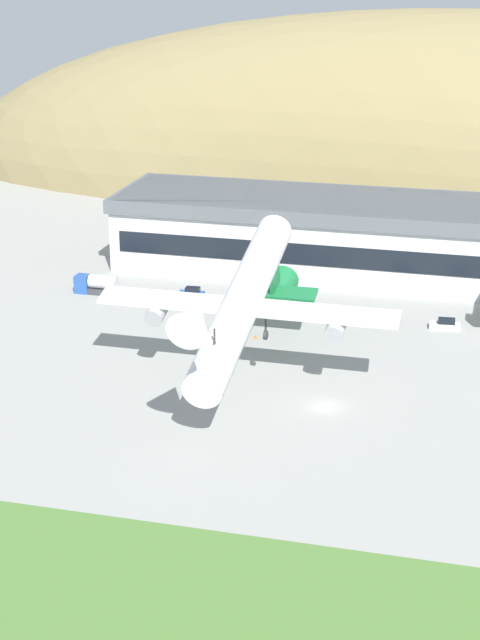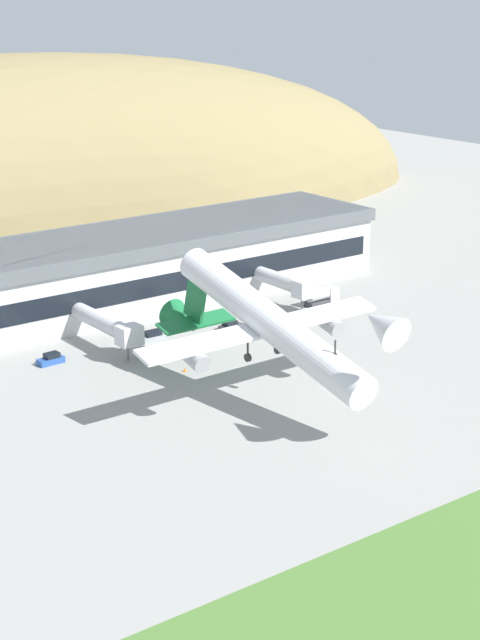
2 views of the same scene
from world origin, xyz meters
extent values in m
plane|color=gray|center=(0.00, 0.00, 0.00)|extent=(371.38, 371.38, 0.00)
ellipsoid|color=olive|center=(7.29, 119.34, 0.00)|extent=(234.95, 72.69, 75.00)
cube|color=silver|center=(0.61, 53.03, 6.05)|extent=(88.21, 20.21, 12.10)
cube|color=#565B60|center=(0.61, 53.03, 11.01)|extent=(89.41, 21.41, 2.18)
cube|color=black|center=(0.61, 42.88, 5.44)|extent=(84.69, 0.16, 3.39)
cylinder|color=silver|center=(-17.30, 35.48, 4.00)|extent=(2.60, 14.90, 2.60)
cube|color=silver|center=(-17.30, 28.03, 4.00)|extent=(3.38, 2.86, 2.86)
cylinder|color=slate|center=(-17.30, 28.53, 2.00)|extent=(0.36, 0.36, 4.00)
cylinder|color=silver|center=(18.34, 36.94, 4.00)|extent=(2.60, 11.98, 2.60)
cube|color=silver|center=(18.34, 30.95, 4.00)|extent=(3.38, 2.86, 2.86)
cylinder|color=slate|center=(18.34, 31.45, 2.00)|extent=(0.36, 0.36, 4.00)
cylinder|color=silver|center=(-10.96, 3.40, 10.98)|extent=(4.51, 35.68, 13.00)
cone|color=silver|center=(-10.96, -16.31, 15.88)|extent=(4.42, 5.89, 5.49)
cone|color=#196B38|center=(-10.96, 23.54, 5.96)|extent=(4.42, 6.76, 5.71)
cube|color=#196B38|center=(-10.96, 20.03, 11.30)|extent=(0.50, 6.10, 9.65)
cube|color=#196B38|center=(-10.96, 20.25, 6.78)|extent=(11.73, 3.15, 1.11)
cube|color=silver|center=(-10.96, 5.13, 9.75)|extent=(37.35, 3.60, 1.31)
cylinder|color=#9E9EA3|center=(-22.17, 4.60, 8.34)|extent=(2.30, 4.05, 3.10)
cylinder|color=#9E9EA3|center=(0.24, 4.60, 8.34)|extent=(2.30, 4.05, 3.10)
cylinder|color=#2D2D2D|center=(-13.44, 5.13, 7.41)|extent=(0.28, 0.28, 2.20)
cylinder|color=#2D2D2D|center=(-13.44, 5.13, 6.31)|extent=(0.45, 1.10, 1.10)
cylinder|color=#2D2D2D|center=(-8.48, 5.13, 7.41)|extent=(0.28, 0.28, 2.20)
cylinder|color=#2D2D2D|center=(-8.48, 5.13, 6.31)|extent=(0.45, 1.10, 1.10)
cylinder|color=#2D2D2D|center=(-10.96, -8.71, 10.97)|extent=(0.22, 0.22, 1.98)
cylinder|color=#2D2D2D|center=(-10.96, -8.71, 9.98)|extent=(0.30, 0.82, 0.82)
cube|color=#264C99|center=(-26.94, 34.05, 0.45)|extent=(3.98, 1.86, 0.89)
cube|color=black|center=(-26.75, 34.06, 1.26)|extent=(2.21, 1.52, 0.73)
cube|color=#333338|center=(2.96, 30.71, 0.42)|extent=(3.94, 2.04, 0.85)
cube|color=black|center=(2.77, 30.69, 1.19)|extent=(2.21, 1.65, 0.69)
cube|color=silver|center=(11.53, 30.15, 0.41)|extent=(4.38, 2.05, 0.81)
cube|color=black|center=(11.74, 30.16, 1.15)|extent=(2.45, 1.64, 0.67)
cube|color=#999EA3|center=(-10.00, 33.57, 0.46)|extent=(4.61, 1.84, 0.92)
cube|color=black|center=(-9.77, 33.56, 1.30)|extent=(2.55, 1.54, 0.75)
cube|color=silver|center=(25.58, 32.39, 1.35)|extent=(2.07, 2.32, 2.70)
cube|color=black|center=(26.61, 32.43, 1.83)|extent=(0.14, 1.92, 1.19)
cube|color=#38383D|center=(22.45, 32.29, 0.45)|extent=(4.32, 2.17, 0.90)
cylinder|color=#B7B7BC|center=(22.45, 32.29, 1.97)|extent=(4.11, 2.27, 2.14)
cube|color=orange|center=(-13.37, 19.79, 0.01)|extent=(0.52, 0.52, 0.03)
cone|color=orange|center=(-13.37, 19.79, 0.31)|extent=(0.40, 0.40, 0.55)
camera|label=1|loc=(19.28, -113.22, 52.86)|focal=60.00mm
camera|label=2|loc=(-92.80, -97.38, 53.29)|focal=60.00mm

